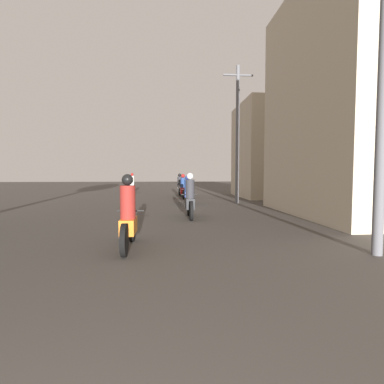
{
  "coord_description": "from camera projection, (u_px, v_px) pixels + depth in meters",
  "views": [
    {
      "loc": [
        0.71,
        -0.23,
        1.59
      ],
      "look_at": [
        2.22,
        17.7,
        0.49
      ],
      "focal_mm": 28.0,
      "sensor_mm": 36.0,
      "label": 1
    }
  ],
  "objects": [
    {
      "name": "motorcycle_orange",
      "position": [
        128.0,
        219.0,
        6.34
      ],
      "size": [
        0.6,
        1.96,
        1.59
      ],
      "rotation": [
        0.0,
        0.0,
        0.04
      ],
      "color": "black",
      "rests_on": "ground_plane"
    },
    {
      "name": "building_right_near",
      "position": [
        364.0,
        102.0,
        11.32
      ],
      "size": [
        5.36,
        7.15,
        8.63
      ],
      "color": "beige",
      "rests_on": "ground_plane"
    },
    {
      "name": "motorcycle_silver",
      "position": [
        180.0,
        187.0,
        21.76
      ],
      "size": [
        0.6,
        1.87,
        1.61
      ],
      "rotation": [
        0.0,
        0.0,
        -0.0
      ],
      "color": "black",
      "rests_on": "ground_plane"
    },
    {
      "name": "motorcycle_white",
      "position": [
        132.0,
        185.0,
        25.2
      ],
      "size": [
        0.6,
        1.94,
        1.65
      ],
      "rotation": [
        0.0,
        0.0,
        0.16
      ],
      "color": "black",
      "rests_on": "ground_plane"
    },
    {
      "name": "utility_pole_far",
      "position": [
        238.0,
        132.0,
        15.92
      ],
      "size": [
        1.6,
        0.2,
        7.28
      ],
      "color": "slate",
      "rests_on": "ground_plane"
    },
    {
      "name": "building_right_far",
      "position": [
        280.0,
        151.0,
        20.52
      ],
      "size": [
        5.64,
        5.48,
        6.32
      ],
      "color": "beige",
      "rests_on": "ground_plane"
    },
    {
      "name": "motorcycle_blue",
      "position": [
        187.0,
        193.0,
        15.65
      ],
      "size": [
        0.6,
        1.97,
        1.52
      ],
      "rotation": [
        0.0,
        0.0,
        0.02
      ],
      "color": "black",
      "rests_on": "ground_plane"
    },
    {
      "name": "motorcycle_black",
      "position": [
        190.0,
        200.0,
        10.74
      ],
      "size": [
        0.6,
        1.92,
        1.62
      ],
      "rotation": [
        0.0,
        0.0,
        -0.12
      ],
      "color": "black",
      "rests_on": "ground_plane"
    },
    {
      "name": "motorcycle_red",
      "position": [
        183.0,
        189.0,
        19.23
      ],
      "size": [
        0.6,
        2.04,
        1.57
      ],
      "rotation": [
        0.0,
        0.0,
        -0.0
      ],
      "color": "black",
      "rests_on": "ground_plane"
    }
  ]
}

